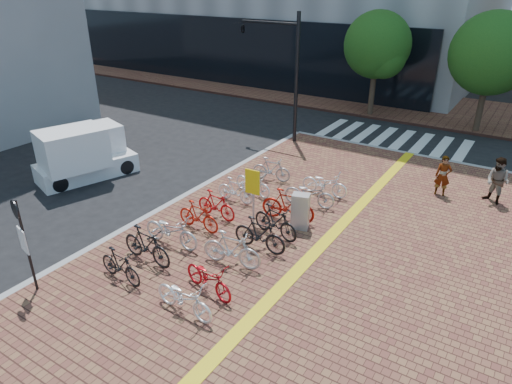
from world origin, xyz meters
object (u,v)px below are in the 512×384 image
Objects in this scene: notice_sign at (22,235)px; bike_4 at (216,205)px; bike_11 at (260,234)px; bike_12 at (275,221)px; pedestrian_a at (443,176)px; yellow_sign at (253,187)px; pedestrian_b at (497,181)px; bike_0 at (120,265)px; bike_10 at (232,249)px; bike_15 at (325,183)px; bike_13 at (288,205)px; bike_14 at (309,193)px; bike_5 at (235,190)px; bike_8 at (184,297)px; utility_box at (300,211)px; bike_3 at (198,216)px; traffic_light_pole at (271,52)px; bike_1 at (146,245)px; bike_9 at (209,278)px; bike_7 at (271,169)px; bike_2 at (171,230)px; bike_6 at (253,183)px; box_truck at (83,153)px.

bike_4 is at bearing 74.58° from notice_sign.
bike_11 reaches higher than bike_12.
notice_sign is at bearing -132.95° from pedestrian_a.
pedestrian_b is at bearing 42.60° from yellow_sign.
pedestrian_a reaches higher than bike_0.
bike_10 is 1.00× the size of bike_15.
bike_14 is at bearing -13.78° from bike_13.
bike_5 is 7.48m from notice_sign.
utility_box is at bearing -1.68° from bike_8.
bike_3 is 10.74m from traffic_light_pole.
bike_14 is at bearing -146.96° from pedestrian_a.
bike_11 is at bearing -31.16° from bike_0.
bike_1 is at bearing 155.04° from bike_12.
bike_9 is 0.90× the size of yellow_sign.
utility_box is at bearing -132.95° from pedestrian_a.
bike_9 is 0.98× the size of bike_11.
yellow_sign reaches higher than pedestrian_a.
bike_4 is at bearing 169.91° from bike_7.
bike_2 is 2.19m from bike_4.
pedestrian_b reaches higher than bike_6.
bike_6 is 3.24m from bike_12.
bike_8 is 0.67× the size of notice_sign.
bike_1 is 2.30m from bike_3.
bike_0 is 2.55m from notice_sign.
bike_8 is (2.37, -4.40, -0.02)m from bike_4.
bike_11 is at bearing -133.36° from bike_6.
pedestrian_b reaches higher than bike_1.
pedestrian_a reaches higher than bike_5.
utility_box is 1.77m from yellow_sign.
bike_1 is 7.73m from box_truck.
bike_13 is at bearing -138.62° from pedestrian_a.
bike_10 is (2.14, -1.12, 0.05)m from bike_3.
bike_6 is (0.03, 2.29, -0.03)m from bike_4.
bike_12 is at bearing 171.22° from bike_14.
pedestrian_a is (3.94, 4.94, 0.21)m from bike_13.
bike_2 is 5.29m from bike_14.
notice_sign is at bearing 154.82° from bike_15.
box_truck reaches higher than bike_2.
bike_2 reaches higher than bike_7.
bike_14 is at bearing 12.21° from bike_12.
utility_box is (0.41, 4.36, 0.15)m from bike_9.
bike_8 is (2.51, -5.77, 0.00)m from bike_5.
box_truck reaches higher than bike_8.
bike_11 reaches higher than bike_7.
bike_5 is 0.86× the size of bike_10.
bike_3 reaches higher than bike_9.
bike_14 reaches higher than bike_5.
bike_11 reaches higher than bike_4.
bike_15 is 3.61m from yellow_sign.
bike_8 is 11.17m from pedestrian_a.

